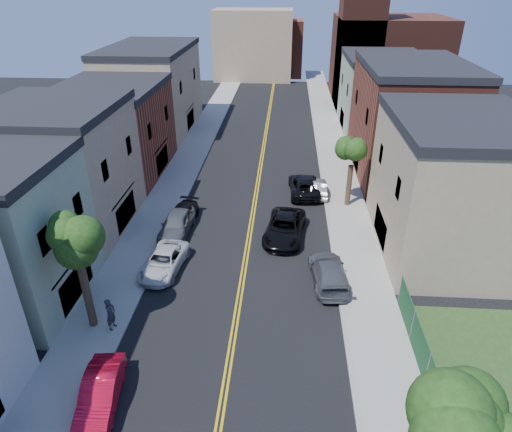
% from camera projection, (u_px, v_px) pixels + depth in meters
% --- Properties ---
extents(sidewalk_left, '(3.20, 100.00, 0.15)m').
position_uv_depth(sidewalk_left, '(188.00, 158.00, 47.99)').
color(sidewalk_left, gray).
rests_on(sidewalk_left, ground).
extents(sidewalk_right, '(3.20, 100.00, 0.15)m').
position_uv_depth(sidewalk_right, '(336.00, 162.00, 47.03)').
color(sidewalk_right, gray).
rests_on(sidewalk_right, ground).
extents(curb_left, '(0.30, 100.00, 0.15)m').
position_uv_depth(curb_left, '(204.00, 158.00, 47.89)').
color(curb_left, gray).
rests_on(curb_left, ground).
extents(curb_right, '(0.30, 100.00, 0.15)m').
position_uv_depth(curb_right, '(320.00, 161.00, 47.14)').
color(curb_right, gray).
rests_on(curb_right, ground).
extents(bldg_left_tan_near, '(9.00, 10.00, 9.00)m').
position_uv_depth(bldg_left_tan_near, '(61.00, 173.00, 33.10)').
color(bldg_left_tan_near, '#998466').
rests_on(bldg_left_tan_near, ground).
extents(bldg_left_brick, '(9.00, 12.00, 8.00)m').
position_uv_depth(bldg_left_brick, '(114.00, 133.00, 42.99)').
color(bldg_left_brick, brown).
rests_on(bldg_left_brick, ground).
extents(bldg_left_tan_far, '(9.00, 16.00, 9.50)m').
position_uv_depth(bldg_left_tan_far, '(153.00, 92.00, 54.92)').
color(bldg_left_tan_far, '#998466').
rests_on(bldg_left_tan_far, ground).
extents(bldg_right_tan, '(9.00, 12.00, 9.00)m').
position_uv_depth(bldg_right_tan, '(453.00, 190.00, 30.51)').
color(bldg_right_tan, '#998466').
rests_on(bldg_right_tan, ground).
extents(bldg_right_brick, '(9.00, 14.00, 10.00)m').
position_uv_depth(bldg_right_brick, '(407.00, 123.00, 42.56)').
color(bldg_right_brick, brown).
rests_on(bldg_right_brick, ground).
extents(bldg_right_palegrn, '(9.00, 12.00, 8.50)m').
position_uv_depth(bldg_right_palegrn, '(381.00, 96.00, 55.20)').
color(bldg_right_palegrn, gray).
rests_on(bldg_right_palegrn, ground).
extents(church, '(16.20, 14.20, 22.60)m').
position_uv_depth(church, '(382.00, 52.00, 66.86)').
color(church, '#4C2319').
rests_on(church, ground).
extents(backdrop_left, '(14.00, 8.00, 12.00)m').
position_uv_depth(backdrop_left, '(253.00, 45.00, 81.79)').
color(backdrop_left, '#998466').
rests_on(backdrop_left, ground).
extents(backdrop_center, '(10.00, 8.00, 10.00)m').
position_uv_depth(backdrop_center, '(276.00, 48.00, 85.53)').
color(backdrop_center, brown).
rests_on(backdrop_center, ground).
extents(fence_right, '(0.04, 15.00, 1.90)m').
position_uv_depth(fence_right, '(437.00, 396.00, 19.68)').
color(fence_right, '#143F1E').
rests_on(fence_right, sidewalk_right).
extents(tree_left_mid, '(5.20, 5.20, 9.29)m').
position_uv_depth(tree_left_mid, '(72.00, 224.00, 22.09)').
color(tree_left_mid, '#3C301E').
rests_on(tree_left_mid, sidewalk_left).
extents(tree_right_corner, '(5.80, 5.80, 10.35)m').
position_uv_depth(tree_right_corner, '(479.00, 403.00, 12.00)').
color(tree_right_corner, '#3C301E').
rests_on(tree_right_corner, sidewalk_right).
extents(tree_right_far, '(4.40, 4.40, 8.03)m').
position_uv_depth(tree_right_far, '(354.00, 141.00, 35.56)').
color(tree_right_far, '#3C301E').
rests_on(tree_right_far, sidewalk_right).
extents(red_sedan, '(2.10, 4.53, 1.44)m').
position_uv_depth(red_sedan, '(101.00, 392.00, 20.33)').
color(red_sedan, red).
rests_on(red_sedan, ground).
extents(white_pickup, '(2.85, 5.16, 1.37)m').
position_uv_depth(white_pickup, '(164.00, 261.00, 29.66)').
color(white_pickup, silver).
rests_on(white_pickup, ground).
extents(grey_car_left, '(2.27, 5.10, 1.70)m').
position_uv_depth(grey_car_left, '(177.00, 224.00, 33.82)').
color(grey_car_left, '#54565B').
rests_on(grey_car_left, ground).
extents(black_car_left, '(2.41, 4.78, 1.33)m').
position_uv_depth(black_car_left, '(181.00, 216.00, 35.26)').
color(black_car_left, black).
rests_on(black_car_left, ground).
extents(grey_car_right, '(2.57, 5.38, 1.51)m').
position_uv_depth(grey_car_right, '(328.00, 272.00, 28.48)').
color(grey_car_right, '#515358').
rests_on(grey_car_right, ground).
extents(black_car_right, '(1.80, 4.17, 1.40)m').
position_uv_depth(black_car_right, '(328.00, 271.00, 28.67)').
color(black_car_right, black).
rests_on(black_car_right, ground).
extents(silver_car_right, '(1.42, 4.05, 1.33)m').
position_uv_depth(silver_car_right, '(318.00, 188.00, 39.86)').
color(silver_car_right, '#ABADB3').
rests_on(silver_car_right, ground).
extents(dark_car_right_far, '(2.87, 5.64, 1.53)m').
position_uv_depth(dark_car_right_far, '(304.00, 186.00, 40.08)').
color(dark_car_right_far, black).
rests_on(dark_car_right_far, ground).
extents(black_suv_lane, '(3.43, 6.12, 1.62)m').
position_uv_depth(black_suv_lane, '(285.00, 228.00, 33.33)').
color(black_suv_lane, black).
rests_on(black_suv_lane, ground).
extents(pedestrian_left, '(0.59, 0.78, 1.94)m').
position_uv_depth(pedestrian_left, '(111.00, 314.00, 24.41)').
color(pedestrian_left, '#27282F').
rests_on(pedestrian_left, sidewalk_left).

